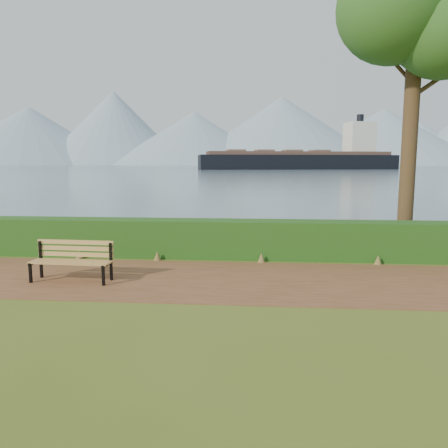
{
  "coord_description": "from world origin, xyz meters",
  "views": [
    {
      "loc": [
        1.57,
        -8.88,
        2.54
      ],
      "look_at": [
        0.71,
        1.2,
        1.1
      ],
      "focal_mm": 35.0,
      "sensor_mm": 36.0,
      "label": 1
    }
  ],
  "objects": [
    {
      "name": "ground",
      "position": [
        0.0,
        0.0,
        0.0
      ],
      "size": [
        140.0,
        140.0,
        0.0
      ],
      "primitive_type": "plane",
      "color": "#485A19",
      "rests_on": "ground"
    },
    {
      "name": "path",
      "position": [
        0.0,
        0.3,
        0.01
      ],
      "size": [
        40.0,
        3.4,
        0.01
      ],
      "primitive_type": "cube",
      "color": "brown",
      "rests_on": "ground"
    },
    {
      "name": "hedge",
      "position": [
        0.0,
        2.6,
        0.5
      ],
      "size": [
        32.0,
        0.85,
        1.0
      ],
      "primitive_type": "cube",
      "color": "#194313",
      "rests_on": "ground"
    },
    {
      "name": "water",
      "position": [
        0.0,
        260.0,
        0.01
      ],
      "size": [
        700.0,
        510.0,
        0.0
      ],
      "primitive_type": "cube",
      "color": "#445E6E",
      "rests_on": "ground"
    },
    {
      "name": "mountains",
      "position": [
        -9.17,
        406.05,
        27.7
      ],
      "size": [
        585.0,
        190.0,
        70.0
      ],
      "color": "#798FA1",
      "rests_on": "ground"
    },
    {
      "name": "bench",
      "position": [
        -2.44,
        -0.03,
        0.5
      ],
      "size": [
        1.75,
        0.59,
        0.87
      ],
      "rotation": [
        0.0,
        0.0,
        -0.05
      ],
      "color": "black",
      "rests_on": "ground"
    },
    {
      "name": "tree",
      "position": [
        5.72,
        3.99,
        6.78
      ],
      "size": [
        4.44,
        3.9,
        9.13
      ],
      "rotation": [
        0.0,
        0.0,
        0.3
      ],
      "color": "#3A2717",
      "rests_on": "ground"
    },
    {
      "name": "cargo_ship",
      "position": [
        17.07,
        148.8,
        3.18
      ],
      "size": [
        70.85,
        26.82,
        21.31
      ],
      "rotation": [
        0.0,
        0.0,
        0.23
      ],
      "color": "black",
      "rests_on": "ground"
    }
  ]
}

